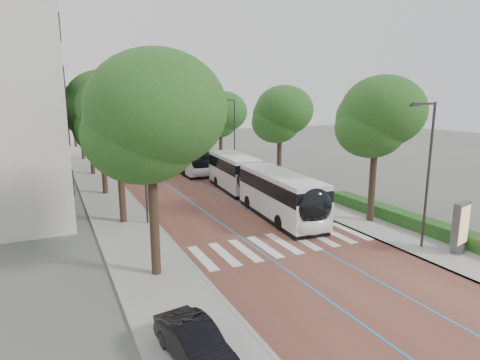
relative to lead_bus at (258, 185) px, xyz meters
name	(u,v)px	position (x,y,z in m)	size (l,w,h in m)	color
ground	(290,250)	(-2.94, -9.21, -1.63)	(160.00, 160.00, 0.00)	#51544C
road	(139,156)	(-2.94, 30.79, -1.62)	(11.00, 140.00, 0.02)	brown
sidewalk_left	(84,159)	(-10.44, 30.79, -1.57)	(4.00, 140.00, 0.12)	gray
sidewalk_right	(189,153)	(4.56, 30.79, -1.57)	(4.00, 140.00, 0.12)	gray
kerb_left	(98,158)	(-8.54, 30.79, -1.57)	(0.20, 140.00, 0.14)	gray
kerb_right	(177,153)	(2.66, 30.79, -1.57)	(0.20, 140.00, 0.14)	gray
zebra_crossing	(283,243)	(-2.74, -8.21, -1.60)	(10.55, 3.60, 0.01)	silver
lane_line_left	(128,157)	(-4.54, 30.79, -1.60)	(0.12, 126.00, 0.01)	#257AB9
lane_line_right	(150,155)	(-1.34, 30.79, -1.60)	(0.12, 126.00, 0.01)	#257AB9
hedge	(409,220)	(6.16, -9.21, -1.11)	(1.20, 14.00, 0.80)	#1C3F15
streetlight_near	(427,164)	(3.68, -12.21, 3.19)	(1.82, 0.20, 8.00)	#2D2D2F
streetlight_far	(233,130)	(3.68, 12.79, 3.19)	(1.82, 0.20, 8.00)	#2D2D2F
lamp_post_left	(145,164)	(-9.04, -1.21, 2.49)	(0.14, 0.14, 8.00)	#2D2D2F
trees_left	(92,109)	(-10.44, 15.30, 5.54)	(6.32, 61.26, 9.98)	black
trees_right	(235,114)	(4.76, 14.59, 4.88)	(5.87, 47.64, 9.26)	black
lead_bus	(258,185)	(0.00, 0.00, 0.00)	(4.06, 18.54, 3.20)	black
bus_queued_0	(186,157)	(-0.54, 16.55, 0.00)	(2.71, 12.43, 3.20)	silver
bus_queued_1	(158,146)	(-0.67, 28.63, 0.00)	(2.69, 12.43, 3.20)	silver
ad_panel	(460,227)	(4.85, -13.70, -0.04)	(1.40, 0.69, 2.80)	#59595B
parked_car	(195,343)	(-10.93, -16.15, -0.88)	(1.32, 3.79, 1.25)	black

